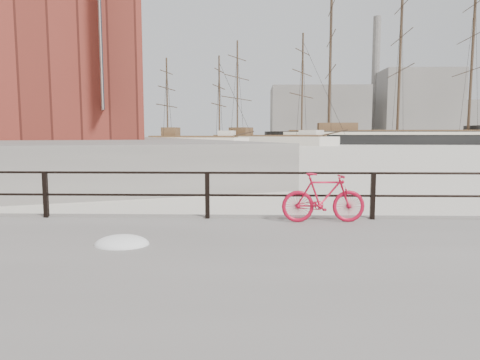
% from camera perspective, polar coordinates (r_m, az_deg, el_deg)
% --- Properties ---
extents(ground, '(400.00, 400.00, 0.00)m').
position_cam_1_polar(ground, '(9.73, 16.89, -6.87)').
color(ground, white).
rests_on(ground, ground).
extents(promenade, '(36.00, 8.00, 0.35)m').
position_cam_1_polar(promenade, '(6.07, 27.15, -13.50)').
color(promenade, gray).
rests_on(promenade, ground).
extents(far_quay, '(78.44, 148.07, 1.80)m').
position_cam_1_polar(far_quay, '(89.38, -23.22, 4.85)').
color(far_quay, gray).
rests_on(far_quay, ground).
extents(guardrail, '(28.00, 0.10, 1.00)m').
position_cam_1_polar(guardrail, '(9.44, 17.29, -2.03)').
color(guardrail, black).
rests_on(guardrail, promenade).
extents(bicycle, '(1.70, 0.33, 1.02)m').
position_cam_1_polar(bicycle, '(8.86, 11.06, -2.32)').
color(bicycle, '#B60C29').
rests_on(bicycle, promenade).
extents(barque_black, '(64.30, 25.29, 35.40)m').
position_cam_1_polar(barque_black, '(97.03, 20.17, 4.50)').
color(barque_black, black).
rests_on(barque_black, ground).
extents(schooner_mid, '(32.84, 24.78, 21.66)m').
position_cam_1_polar(schooner_mid, '(84.72, 3.78, 4.67)').
color(schooner_mid, beige).
rests_on(schooner_mid, ground).
extents(schooner_left, '(22.98, 13.62, 16.64)m').
position_cam_1_polar(schooner_left, '(78.00, -6.23, 4.53)').
color(schooner_left, beige).
rests_on(schooner_left, ground).
extents(workboat_far, '(10.01, 3.82, 7.00)m').
position_cam_1_polar(workboat_far, '(59.69, -25.14, 3.50)').
color(workboat_far, black).
rests_on(workboat_far, ground).
extents(apartment_mustard, '(26.02, 22.15, 22.20)m').
position_cam_1_polar(apartment_mustard, '(57.63, -27.45, 16.22)').
color(apartment_mustard, '#B99040').
rests_on(apartment_mustard, far_quay).
extents(apartment_cream, '(24.16, 21.40, 21.20)m').
position_cam_1_polar(apartment_cream, '(80.18, -25.39, 12.91)').
color(apartment_cream, beige).
rests_on(apartment_cream, far_quay).
extents(apartment_grey, '(26.02, 22.15, 23.20)m').
position_cam_1_polar(apartment_grey, '(102.09, -24.34, 11.93)').
color(apartment_grey, gray).
rests_on(apartment_grey, far_quay).
extents(apartment_brick, '(27.87, 22.90, 21.20)m').
position_cam_1_polar(apartment_brick, '(124.85, -23.60, 10.34)').
color(apartment_brick, brown).
rests_on(apartment_brick, far_quay).
extents(industrial_west, '(32.00, 18.00, 18.00)m').
position_cam_1_polar(industrial_west, '(150.99, 10.34, 8.64)').
color(industrial_west, gray).
rests_on(industrial_west, ground).
extents(industrial_mid, '(26.00, 20.00, 24.00)m').
position_cam_1_polar(industrial_mid, '(164.83, 22.37, 9.11)').
color(industrial_mid, gray).
rests_on(industrial_mid, ground).
extents(industrial_east, '(20.00, 16.00, 14.00)m').
position_cam_1_polar(industrial_east, '(178.43, 28.70, 6.95)').
color(industrial_east, gray).
rests_on(industrial_east, ground).
extents(smokestack, '(2.80, 2.80, 44.00)m').
position_cam_1_polar(smokestack, '(166.45, 17.59, 12.71)').
color(smokestack, gray).
rests_on(smokestack, ground).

